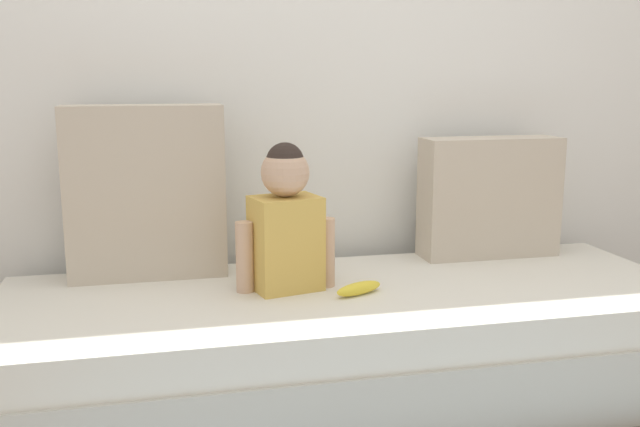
# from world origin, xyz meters

# --- Properties ---
(ground_plane) EXTENTS (12.00, 12.00, 0.00)m
(ground_plane) POSITION_xyz_m (0.00, 0.00, 0.00)
(ground_plane) COLOR brown
(back_wall) EXTENTS (5.46, 0.10, 2.27)m
(back_wall) POSITION_xyz_m (0.00, 0.54, 1.14)
(back_wall) COLOR white
(back_wall) RESTS_ON ground
(couch) EXTENTS (2.26, 0.81, 0.36)m
(couch) POSITION_xyz_m (0.00, 0.00, 0.18)
(couch) COLOR beige
(couch) RESTS_ON ground
(throw_pillow_left) EXTENTS (0.51, 0.16, 0.57)m
(throw_pillow_left) POSITION_xyz_m (-0.62, 0.31, 0.64)
(throw_pillow_left) COLOR #C1B29E
(throw_pillow_left) RESTS_ON couch
(throw_pillow_right) EXTENTS (0.52, 0.16, 0.44)m
(throw_pillow_right) POSITION_xyz_m (0.62, 0.31, 0.58)
(throw_pillow_right) COLOR #C1B29E
(throw_pillow_right) RESTS_ON couch
(toddler) EXTENTS (0.32, 0.20, 0.47)m
(toddler) POSITION_xyz_m (-0.20, 0.05, 0.58)
(toddler) COLOR gold
(toddler) RESTS_ON couch
(banana) EXTENTS (0.17, 0.11, 0.04)m
(banana) POSITION_xyz_m (0.01, -0.06, 0.38)
(banana) COLOR yellow
(banana) RESTS_ON couch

